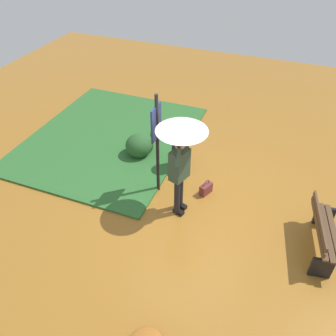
% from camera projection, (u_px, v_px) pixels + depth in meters
% --- Properties ---
extents(ground_plane, '(18.00, 18.00, 0.00)m').
position_uv_depth(ground_plane, '(191.00, 206.00, 7.24)').
color(ground_plane, '#9E6623').
extents(grass_verge, '(4.80, 4.00, 0.05)m').
position_uv_depth(grass_verge, '(109.00, 138.00, 9.22)').
color(grass_verge, '#2D662D').
rests_on(grass_verge, ground_plane).
extents(person_with_umbrella, '(0.96, 0.96, 2.04)m').
position_uv_depth(person_with_umbrella, '(181.00, 146.00, 6.25)').
color(person_with_umbrella, black).
rests_on(person_with_umbrella, ground_plane).
extents(info_sign_post, '(0.44, 0.07, 2.30)m').
position_uv_depth(info_sign_post, '(157.00, 134.00, 6.75)').
color(info_sign_post, black).
rests_on(info_sign_post, ground_plane).
extents(handbag, '(0.33, 0.25, 0.37)m').
position_uv_depth(handbag, '(206.00, 189.00, 7.47)').
color(handbag, brown).
rests_on(handbag, ground_plane).
extents(park_bench, '(1.40, 0.61, 0.75)m').
position_uv_depth(park_bench, '(323.00, 233.00, 6.14)').
color(park_bench, black).
rests_on(park_bench, ground_plane).
extents(trash_bin, '(0.42, 0.42, 0.83)m').
position_uv_depth(trash_bin, '(180.00, 153.00, 7.99)').
color(trash_bin, black).
rests_on(trash_bin, ground_plane).
extents(shrub_cluster, '(0.71, 0.65, 0.58)m').
position_uv_depth(shrub_cluster, '(140.00, 146.00, 8.49)').
color(shrub_cluster, '#285628').
rests_on(shrub_cluster, ground_plane).
extents(leaf_pile_near_person, '(0.69, 0.55, 0.15)m').
position_uv_depth(leaf_pile_near_person, '(162.00, 132.00, 9.32)').
color(leaf_pile_near_person, '#A86023').
rests_on(leaf_pile_near_person, ground_plane).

